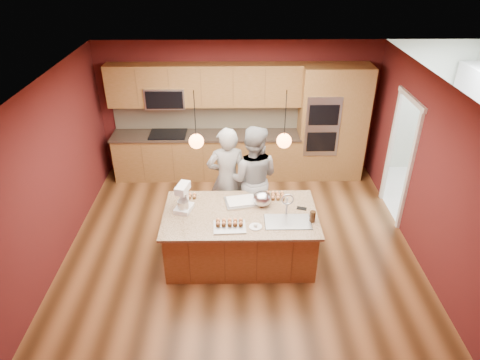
{
  "coord_description": "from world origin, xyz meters",
  "views": [
    {
      "loc": [
        -0.07,
        -5.64,
        4.4
      ],
      "look_at": [
        -0.0,
        -0.1,
        1.2
      ],
      "focal_mm": 32.0,
      "sensor_mm": 36.0,
      "label": 1
    }
  ],
  "objects_px": {
    "stand_mixer": "(183,199)",
    "mixing_bowl": "(262,199)",
    "island": "(241,236)",
    "person_right": "(253,178)",
    "person_left": "(227,179)"
  },
  "relations": [
    {
      "from": "stand_mixer",
      "to": "mixing_bowl",
      "type": "relative_size",
      "value": 1.53
    },
    {
      "from": "island",
      "to": "person_right",
      "type": "height_order",
      "value": "person_right"
    },
    {
      "from": "person_left",
      "to": "person_right",
      "type": "xyz_separation_m",
      "value": [
        0.42,
        0.0,
        0.01
      ]
    },
    {
      "from": "person_left",
      "to": "mixing_bowl",
      "type": "height_order",
      "value": "person_left"
    },
    {
      "from": "person_right",
      "to": "stand_mixer",
      "type": "height_order",
      "value": "person_right"
    },
    {
      "from": "island",
      "to": "mixing_bowl",
      "type": "relative_size",
      "value": 8.12
    },
    {
      "from": "mixing_bowl",
      "to": "person_right",
      "type": "bearing_deg",
      "value": 100.11
    },
    {
      "from": "person_left",
      "to": "person_right",
      "type": "bearing_deg",
      "value": 173.24
    },
    {
      "from": "person_left",
      "to": "stand_mixer",
      "type": "height_order",
      "value": "person_left"
    },
    {
      "from": "island",
      "to": "stand_mixer",
      "type": "distance_m",
      "value": 1.04
    },
    {
      "from": "person_left",
      "to": "stand_mixer",
      "type": "distance_m",
      "value": 1.01
    },
    {
      "from": "person_right",
      "to": "person_left",
      "type": "bearing_deg",
      "value": 9.61
    },
    {
      "from": "island",
      "to": "mixing_bowl",
      "type": "xyz_separation_m",
      "value": [
        0.32,
        0.23,
        0.52
      ]
    },
    {
      "from": "island",
      "to": "mixing_bowl",
      "type": "height_order",
      "value": "island"
    },
    {
      "from": "person_right",
      "to": "mixing_bowl",
      "type": "height_order",
      "value": "person_right"
    }
  ]
}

